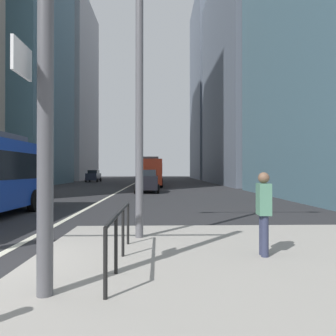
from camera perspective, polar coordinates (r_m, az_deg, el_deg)
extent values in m
plane|color=#28282B|center=(26.62, -9.29, -4.47)|extent=(160.00, 160.00, 0.00)
cube|color=gray|center=(5.95, 18.89, -17.98)|extent=(9.00, 10.00, 0.15)
cube|color=beige|center=(36.53, -7.21, -3.36)|extent=(0.20, 80.00, 0.01)
cube|color=#9E9EA3|center=(72.58, -17.66, 12.48)|extent=(11.12, 18.73, 36.14)
cube|color=slate|center=(50.49, 14.38, 15.04)|extent=(10.95, 25.94, 30.67)
cube|color=slate|center=(79.11, 8.41, 13.22)|extent=(10.45, 20.82, 41.10)
cylinder|color=black|center=(16.30, -22.15, -5.24)|extent=(0.33, 1.01, 1.00)
cube|color=red|center=(39.82, -2.92, -0.65)|extent=(2.50, 11.75, 2.75)
cube|color=black|center=(39.82, -2.92, -0.16)|extent=(2.54, 11.52, 1.10)
cube|color=#4C4C51|center=(38.08, -2.97, 1.64)|extent=(1.75, 4.23, 0.30)
cylinder|color=black|center=(43.64, -4.39, -2.24)|extent=(0.30, 1.00, 1.00)
cylinder|color=black|center=(43.59, -1.23, -2.24)|extent=(0.30, 1.00, 1.00)
cylinder|color=black|center=(36.13, -4.95, -2.61)|extent=(0.30, 1.00, 1.00)
cylinder|color=black|center=(36.08, -1.14, -2.62)|extent=(0.30, 1.00, 1.00)
cube|color=red|center=(59.60, -2.74, -0.58)|extent=(2.79, 11.00, 2.75)
cube|color=black|center=(59.60, -2.74, -0.25)|extent=(2.82, 10.78, 1.10)
cube|color=#4C4C51|center=(57.98, -2.81, 0.92)|extent=(1.85, 3.98, 0.30)
cylinder|color=black|center=(63.18, -3.69, -1.68)|extent=(0.33, 1.01, 1.00)
cylinder|color=black|center=(63.08, -1.51, -1.69)|extent=(0.33, 1.01, 1.00)
cylinder|color=black|center=(56.19, -4.12, -1.84)|extent=(0.33, 1.01, 1.00)
cylinder|color=black|center=(56.08, -1.67, -1.84)|extent=(0.33, 1.01, 1.00)
cube|color=#232838|center=(55.12, -12.76, -1.47)|extent=(1.83, 4.04, 1.10)
cube|color=black|center=(55.26, -12.73, -0.63)|extent=(1.52, 2.19, 0.52)
cylinder|color=black|center=(53.61, -12.11, -2.09)|extent=(0.23, 0.64, 0.64)
cylinder|color=black|center=(53.99, -14.00, -2.07)|extent=(0.23, 0.64, 0.64)
cylinder|color=black|center=(56.29, -11.57, -2.01)|extent=(0.23, 0.64, 0.64)
cylinder|color=black|center=(56.66, -13.38, -2.00)|extent=(0.23, 0.64, 0.64)
cube|color=black|center=(28.29, -3.58, -2.47)|extent=(1.81, 4.46, 1.10)
cube|color=black|center=(28.12, -3.59, -0.83)|extent=(1.51, 2.41, 0.52)
cylinder|color=black|center=(29.87, -5.21, -3.42)|extent=(0.22, 0.64, 0.64)
cylinder|color=black|center=(29.80, -1.71, -3.42)|extent=(0.22, 0.64, 0.64)
cylinder|color=black|center=(26.86, -5.65, -3.75)|extent=(0.22, 0.64, 0.64)
cylinder|color=black|center=(26.78, -1.75, -3.76)|extent=(0.22, 0.64, 0.64)
cube|color=silver|center=(48.99, -2.36, -1.61)|extent=(1.92, 4.15, 1.10)
cube|color=black|center=(48.83, -2.36, -0.66)|extent=(1.57, 2.26, 0.52)
cylinder|color=black|center=(50.38, -3.44, -2.20)|extent=(0.24, 0.65, 0.64)
cylinder|color=black|center=(50.42, -1.37, -2.20)|extent=(0.24, 0.65, 0.64)
cylinder|color=black|center=(47.60, -3.42, -2.31)|extent=(0.24, 0.65, 0.64)
cylinder|color=black|center=(47.64, -1.23, -2.31)|extent=(0.24, 0.65, 0.64)
cylinder|color=#515156|center=(5.02, -20.42, 14.32)|extent=(0.22, 0.22, 6.00)
cube|color=white|center=(5.00, -23.94, 16.78)|extent=(0.04, 0.60, 0.44)
cylinder|color=#56565B|center=(8.83, -4.96, 14.51)|extent=(0.20, 0.20, 8.00)
cylinder|color=black|center=(4.67, -10.78, -15.93)|extent=(0.06, 0.06, 0.95)
cylinder|color=black|center=(5.73, -8.99, -13.02)|extent=(0.06, 0.06, 0.95)
cylinder|color=black|center=(6.80, -7.79, -11.01)|extent=(0.06, 0.06, 0.95)
cylinder|color=black|center=(7.87, -6.93, -9.55)|extent=(0.06, 0.06, 0.95)
cylinder|color=black|center=(6.18, -8.33, -7.61)|extent=(0.06, 3.30, 0.06)
cylinder|color=#2D334C|center=(6.99, 16.38, -11.22)|extent=(0.15, 0.15, 0.83)
cylinder|color=#2D334C|center=(7.14, 16.07, -10.99)|extent=(0.15, 0.15, 0.83)
cube|color=#4C7F66|center=(6.97, 16.21, -5.19)|extent=(0.27, 0.40, 0.64)
sphere|color=brown|center=(6.94, 16.20, -1.64)|extent=(0.23, 0.23, 0.23)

